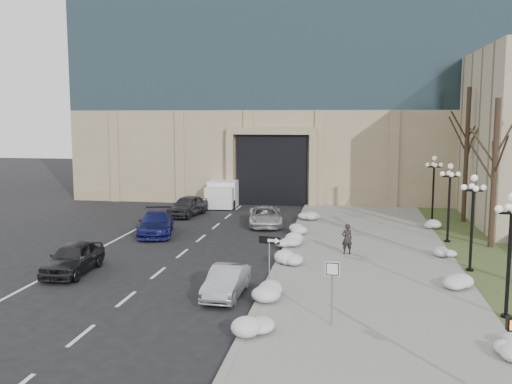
% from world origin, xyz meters
% --- Properties ---
extents(ground, '(160.00, 160.00, 0.00)m').
position_xyz_m(ground, '(0.00, 0.00, 0.00)').
color(ground, black).
rests_on(ground, ground).
extents(sidewalk, '(9.00, 40.00, 0.12)m').
position_xyz_m(sidewalk, '(3.50, 14.00, 0.06)').
color(sidewalk, gray).
rests_on(sidewalk, ground).
extents(curb, '(0.30, 40.00, 0.14)m').
position_xyz_m(curb, '(-1.00, 14.00, 0.07)').
color(curb, gray).
rests_on(curb, ground).
extents(grass_strip, '(4.00, 40.00, 0.10)m').
position_xyz_m(grass_strip, '(10.00, 14.00, 0.05)').
color(grass_strip, '#3D4D26').
rests_on(grass_strip, ground).
extents(office_tower, '(40.00, 24.70, 36.00)m').
position_xyz_m(office_tower, '(-2.01, 43.58, 18.49)').
color(office_tower, tan).
rests_on(office_tower, ground).
extents(car_a, '(1.96, 4.47, 1.50)m').
position_xyz_m(car_a, '(-10.50, 9.32, 0.75)').
color(car_a, black).
rests_on(car_a, ground).
extents(car_b, '(1.45, 3.85, 1.26)m').
position_xyz_m(car_b, '(-2.50, 7.08, 0.63)').
color(car_b, '#9D9FA4').
rests_on(car_b, ground).
extents(car_c, '(3.28, 5.46, 1.48)m').
position_xyz_m(car_c, '(-9.61, 18.65, 0.74)').
color(car_c, navy).
rests_on(car_c, ground).
extents(car_d, '(2.95, 5.05, 1.32)m').
position_xyz_m(car_d, '(-3.17, 22.73, 0.66)').
color(car_d, silver).
rests_on(car_d, ground).
extents(car_e, '(2.56, 4.76, 1.54)m').
position_xyz_m(car_e, '(-9.57, 25.69, 0.77)').
color(car_e, '#333338').
rests_on(car_e, ground).
extents(pedestrian, '(0.70, 0.57, 1.65)m').
position_xyz_m(pedestrian, '(2.42, 14.93, 0.95)').
color(pedestrian, black).
rests_on(pedestrian, sidewalk).
extents(box_truck, '(2.68, 6.83, 2.13)m').
position_xyz_m(box_truck, '(-7.99, 31.67, 1.03)').
color(box_truck, silver).
rests_on(box_truck, ground).
extents(one_way_sign, '(0.95, 0.34, 2.54)m').
position_xyz_m(one_way_sign, '(-0.58, 7.34, 2.10)').
color(one_way_sign, slate).
rests_on(one_way_sign, ground).
extents(keep_sign, '(0.52, 0.10, 2.43)m').
position_xyz_m(keep_sign, '(1.96, 4.08, 1.79)').
color(keep_sign, slate).
rests_on(keep_sign, ground).
extents(snow_clump_b, '(1.10, 1.60, 0.36)m').
position_xyz_m(snow_clump_b, '(-0.70, 2.58, 0.30)').
color(snow_clump_b, silver).
rests_on(snow_clump_b, sidewalk).
extents(snow_clump_c, '(1.10, 1.60, 0.36)m').
position_xyz_m(snow_clump_c, '(-0.81, 6.66, 0.30)').
color(snow_clump_c, silver).
rests_on(snow_clump_c, sidewalk).
extents(snow_clump_d, '(1.10, 1.60, 0.36)m').
position_xyz_m(snow_clump_d, '(-0.37, 12.08, 0.30)').
color(snow_clump_d, silver).
rests_on(snow_clump_d, sidewalk).
extents(snow_clump_e, '(1.10, 1.60, 0.36)m').
position_xyz_m(snow_clump_e, '(-0.82, 16.36, 0.30)').
color(snow_clump_e, silver).
rests_on(snow_clump_e, sidewalk).
extents(snow_clump_f, '(1.10, 1.60, 0.36)m').
position_xyz_m(snow_clump_f, '(-0.70, 20.09, 0.30)').
color(snow_clump_f, silver).
rests_on(snow_clump_f, sidewalk).
extents(snow_clump_g, '(1.10, 1.60, 0.36)m').
position_xyz_m(snow_clump_g, '(-0.38, 25.23, 0.30)').
color(snow_clump_g, silver).
rests_on(snow_clump_g, sidewalk).
extents(snow_clump_h, '(1.10, 1.60, 0.36)m').
position_xyz_m(snow_clump_h, '(7.43, 2.53, 0.30)').
color(snow_clump_h, silver).
rests_on(snow_clump_h, sidewalk).
extents(snow_clump_i, '(1.10, 1.60, 0.36)m').
position_xyz_m(snow_clump_i, '(7.40, 9.49, 0.30)').
color(snow_clump_i, silver).
rests_on(snow_clump_i, sidewalk).
extents(snow_clump_j, '(1.10, 1.60, 0.36)m').
position_xyz_m(snow_clump_j, '(7.41, 14.67, 0.30)').
color(snow_clump_j, silver).
rests_on(snow_clump_j, sidewalk).
extents(snow_clump_k, '(1.10, 1.60, 0.36)m').
position_xyz_m(snow_clump_k, '(7.77, 23.07, 0.30)').
color(snow_clump_k, silver).
rests_on(snow_clump_k, sidewalk).
extents(lamppost_a, '(1.18, 1.18, 4.76)m').
position_xyz_m(lamppost_a, '(8.30, 6.00, 3.07)').
color(lamppost_a, black).
rests_on(lamppost_a, ground).
extents(lamppost_b, '(1.18, 1.18, 4.76)m').
position_xyz_m(lamppost_b, '(8.30, 12.50, 3.07)').
color(lamppost_b, black).
rests_on(lamppost_b, ground).
extents(lamppost_c, '(1.18, 1.18, 4.76)m').
position_xyz_m(lamppost_c, '(8.30, 19.00, 3.07)').
color(lamppost_c, black).
rests_on(lamppost_c, ground).
extents(lamppost_d, '(1.18, 1.18, 4.76)m').
position_xyz_m(lamppost_d, '(8.30, 25.50, 3.07)').
color(lamppost_d, black).
rests_on(lamppost_d, ground).
extents(tree_mid, '(3.20, 3.20, 8.50)m').
position_xyz_m(tree_mid, '(10.50, 18.00, 5.50)').
color(tree_mid, black).
rests_on(tree_mid, ground).
extents(tree_far, '(3.20, 3.20, 9.50)m').
position_xyz_m(tree_far, '(10.50, 26.00, 6.15)').
color(tree_far, black).
rests_on(tree_far, ground).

